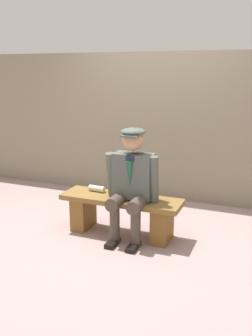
{
  "coord_description": "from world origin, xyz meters",
  "views": [
    {
      "loc": [
        -1.58,
        3.75,
        1.86
      ],
      "look_at": [
        -0.06,
        0.0,
        0.81
      ],
      "focal_mm": 39.97,
      "sensor_mm": 36.0,
      "label": 1
    }
  ],
  "objects": [
    {
      "name": "ground_plane",
      "position": [
        0.0,
        0.0,
        0.0
      ],
      "size": [
        30.0,
        30.0,
        0.0
      ],
      "primitive_type": "plane",
      "color": "gray"
    },
    {
      "name": "bench",
      "position": [
        0.0,
        0.0,
        0.29
      ],
      "size": [
        1.41,
        0.42,
        0.46
      ],
      "color": "brown",
      "rests_on": "ground"
    },
    {
      "name": "stadium_wall",
      "position": [
        0.0,
        -1.53,
        1.06
      ],
      "size": [
        12.0,
        0.24,
        2.12
      ],
      "primitive_type": "cube",
      "color": "gray",
      "rests_on": "ground"
    },
    {
      "name": "rolled_magazine",
      "position": [
        0.35,
        -0.08,
        0.49
      ],
      "size": [
        0.21,
        0.09,
        0.07
      ],
      "primitive_type": "cylinder",
      "rotation": [
        0.0,
        1.57,
        -0.08
      ],
      "color": "beige",
      "rests_on": "bench"
    },
    {
      "name": "seated_man",
      "position": [
        -0.15,
        0.06,
        0.7
      ],
      "size": [
        0.61,
        0.56,
        1.26
      ],
      "color": "#4E544C",
      "rests_on": "ground"
    }
  ]
}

